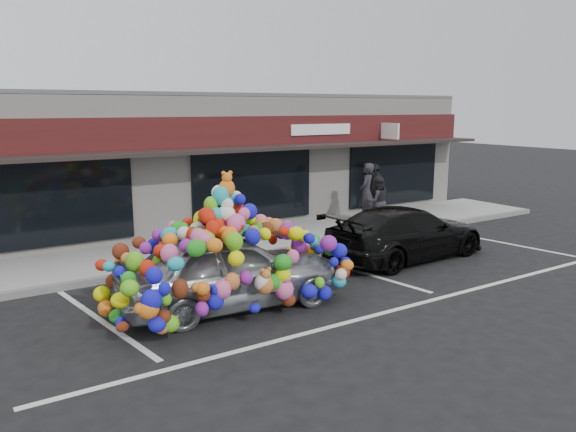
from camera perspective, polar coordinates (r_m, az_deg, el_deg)
ground at (r=11.99m, az=-3.03°, el=-7.87°), size 90.00×90.00×0.00m
shop_building at (r=19.21m, az=-15.84°, el=5.48°), size 24.00×7.20×4.31m
sidewalk at (r=15.42m, az=-10.49°, el=-3.44°), size 26.00×3.00×0.15m
kerb at (r=14.09m, az=-8.14°, el=-4.75°), size 26.00×0.18×0.16m
parking_stripe_left at (r=11.04m, az=-18.35°, el=-10.11°), size 0.73×4.37×0.01m
parking_stripe_mid at (r=13.68m, az=6.81°, el=-5.51°), size 0.73×4.37×0.01m
parking_stripe_right at (r=17.53m, az=20.54°, el=-2.46°), size 0.73×4.37×0.01m
lane_line at (r=11.41m, az=11.79°, el=-9.06°), size 14.00×0.12×0.01m
toy_car at (r=11.00m, az=-6.00°, el=-4.60°), size 3.18×4.85×2.74m
black_sedan at (r=14.81m, az=11.89°, el=-1.68°), size 2.19×4.81×1.37m
pedestrian_a at (r=18.61m, az=7.97°, el=2.38°), size 0.84×0.79×1.94m
pedestrian_b at (r=17.88m, az=9.00°, el=1.46°), size 0.88×0.74×1.60m
pedestrian_c at (r=20.13m, az=8.81°, el=2.77°), size 1.07×0.51×1.78m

